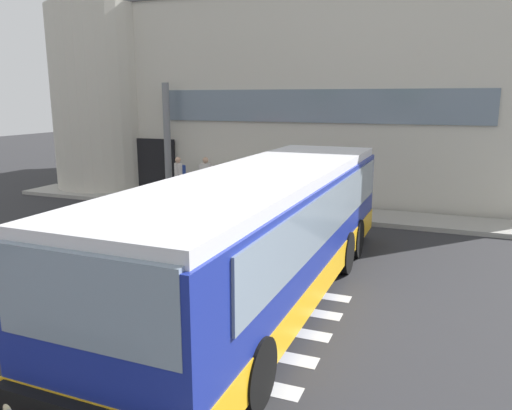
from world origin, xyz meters
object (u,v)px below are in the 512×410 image
passenger_near_column (179,175)px  entry_support_column (167,140)px  safety_bollard_yellow (231,203)px  passenger_by_doorway (206,176)px  bus_main_foreground (266,237)px

passenger_near_column → entry_support_column: bearing=146.3°
safety_bollard_yellow → passenger_by_doorway: bearing=138.7°
entry_support_column → safety_bollard_yellow: bearing=-26.4°
entry_support_column → passenger_near_column: (0.82, -0.55, -1.30)m
passenger_near_column → passenger_by_doorway: (1.02, 0.32, -0.03)m
passenger_by_doorway → safety_bollard_yellow: 2.46m
passenger_near_column → passenger_by_doorway: bearing=17.5°
entry_support_column → safety_bollard_yellow: entry_support_column is taller
bus_main_foreground → safety_bollard_yellow: bearing=119.8°
safety_bollard_yellow → entry_support_column: bearing=153.6°
entry_support_column → passenger_near_column: entry_support_column is taller
entry_support_column → passenger_by_doorway: bearing=-7.1°
passenger_near_column → safety_bollard_yellow: passenger_near_column is taller
entry_support_column → bus_main_foreground: bearing=-48.5°
entry_support_column → bus_main_foreground: 11.21m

